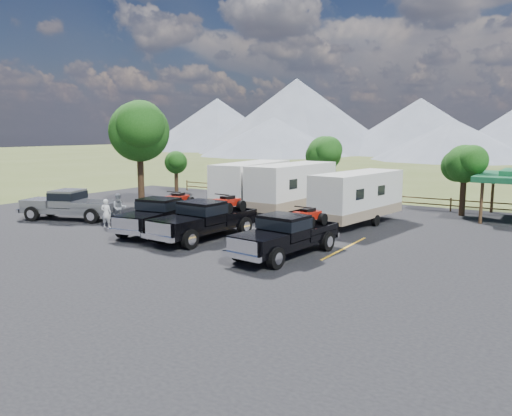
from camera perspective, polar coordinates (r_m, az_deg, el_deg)
The scene contains 18 objects.
ground at distance 24.11m, azimuth -6.95°, elevation -4.75°, with size 320.00×320.00×0.00m, color #485524.
asphalt_lot at distance 26.44m, azimuth -2.85°, elevation -3.46°, with size 44.00×34.00×0.04m, color black.
stall_lines at distance 27.24m, azimuth -1.64°, elevation -3.03°, with size 12.12×5.50×0.01m.
tree_big_nw at distance 38.59m, azimuth -13.22°, elevation 8.50°, with size 5.54×5.18×7.84m.
tree_ne_a at distance 35.72m, azimuth 22.71°, elevation 4.66°, with size 3.11×2.92×4.76m.
tree_north at distance 40.86m, azimuth 7.77°, elevation 6.17°, with size 3.46×3.24×5.25m.
tree_nw_small at distance 46.88m, azimuth -9.15°, elevation 5.17°, with size 2.59×2.43×3.85m.
rail_fence at distance 39.16m, azimuth 12.73°, elevation 1.19°, with size 36.12×0.12×1.00m.
mountain_range at distance 126.17m, azimuth 22.17°, elevation 9.11°, with size 209.00×71.00×20.00m.
rig_left at distance 28.26m, azimuth -10.72°, elevation -0.63°, with size 2.99×6.65×2.14m.
rig_center at distance 26.17m, azimuth -5.77°, elevation -1.18°, with size 2.74×6.80×2.22m.
rig_right at distance 22.52m, azimuth 3.58°, elevation -2.92°, with size 2.79×6.49×2.10m.
trailer_left at distance 35.77m, azimuth -0.50°, elevation 2.65°, with size 3.18×9.78×3.38m.
trailer_center at distance 34.02m, azimuth 4.19°, elevation 2.32°, with size 3.02×9.79×3.39m.
trailer_right at distance 30.48m, azimuth 11.52°, elevation 1.19°, with size 3.43×9.13×3.16m.
pickup_silver at distance 33.76m, azimuth -20.44°, elevation 0.41°, with size 6.69×4.12×1.91m.
person_a at distance 30.30m, azimuth -16.75°, elevation -0.58°, with size 0.62×0.41×1.70m, color silver.
person_b at distance 31.90m, azimuth -15.38°, elevation -0.00°, with size 0.86×0.67×1.78m, color slate.
Camera 1 is at (14.84, -18.16, 5.58)m, focal length 35.00 mm.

